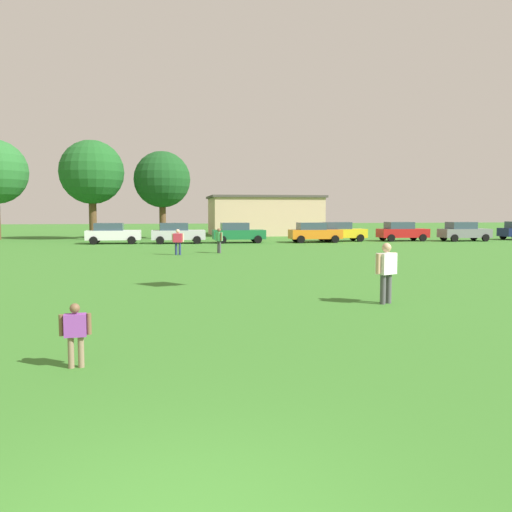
# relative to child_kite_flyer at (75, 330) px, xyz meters

# --- Properties ---
(ground_plane) EXTENTS (160.00, 160.00, 0.00)m
(ground_plane) POSITION_rel_child_kite_flyer_xyz_m (1.53, 25.01, -0.65)
(ground_plane) COLOR #387528
(child_kite_flyer) EXTENTS (0.52, 0.23, 1.09)m
(child_kite_flyer) POSITION_rel_child_kite_flyer_xyz_m (0.00, 0.00, 0.00)
(child_kite_flyer) COLOR #8C7259
(child_kite_flyer) RESTS_ON ground
(adult_bystander) EXTENTS (0.74, 0.54, 1.73)m
(adult_bystander) POSITION_rel_child_kite_flyer_xyz_m (7.64, 5.02, 0.38)
(adult_bystander) COLOR #4C4C51
(adult_bystander) RESTS_ON ground
(bystander_near_trees) EXTENTS (0.44, 0.71, 1.56)m
(bystander_near_trees) POSITION_rel_child_kite_flyer_xyz_m (4.80, 24.18, 0.28)
(bystander_near_trees) COLOR #4C4C51
(bystander_near_trees) RESTS_ON ground
(bystander_midfield) EXTENTS (0.72, 0.40, 1.55)m
(bystander_midfield) POSITION_rel_child_kite_flyer_xyz_m (2.21, 23.16, 0.27)
(bystander_midfield) COLOR navy
(bystander_midfield) RESTS_ON ground
(parked_car_white_0) EXTENTS (4.30, 2.02, 1.68)m
(parked_car_white_0) POSITION_rel_child_kite_flyer_xyz_m (-2.75, 35.23, 0.21)
(parked_car_white_0) COLOR white
(parked_car_white_0) RESTS_ON ground
(parked_car_silver_1) EXTENTS (4.30, 2.02, 1.68)m
(parked_car_silver_1) POSITION_rel_child_kite_flyer_xyz_m (2.42, 34.78, 0.21)
(parked_car_silver_1) COLOR silver
(parked_car_silver_1) RESTS_ON ground
(parked_car_green_2) EXTENTS (4.30, 2.02, 1.68)m
(parked_car_green_2) POSITION_rel_child_kite_flyer_xyz_m (7.40, 34.76, 0.21)
(parked_car_green_2) COLOR #196B38
(parked_car_green_2) RESTS_ON ground
(parked_car_orange_3) EXTENTS (4.30, 2.02, 1.68)m
(parked_car_orange_3) POSITION_rel_child_kite_flyer_xyz_m (13.81, 34.23, 0.21)
(parked_car_orange_3) COLOR orange
(parked_car_orange_3) RESTS_ON ground
(parked_car_yellow_4) EXTENTS (4.30, 2.02, 1.68)m
(parked_car_yellow_4) POSITION_rel_child_kite_flyer_xyz_m (16.48, 35.53, 0.21)
(parked_car_yellow_4) COLOR yellow
(parked_car_yellow_4) RESTS_ON ground
(parked_car_red_5) EXTENTS (4.30, 2.02, 1.68)m
(parked_car_red_5) POSITION_rel_child_kite_flyer_xyz_m (22.04, 35.10, 0.21)
(parked_car_red_5) COLOR red
(parked_car_red_5) RESTS_ON ground
(parked_car_gray_6) EXTENTS (4.30, 2.02, 1.68)m
(parked_car_gray_6) POSITION_rel_child_kite_flyer_xyz_m (27.36, 34.09, 0.21)
(parked_car_gray_6) COLOR slate
(parked_car_gray_6) RESTS_ON ground
(tree_center) EXTENTS (5.88, 5.88, 9.16)m
(tree_center) POSITION_rel_child_kite_flyer_xyz_m (-5.16, 42.34, 5.53)
(tree_center) COLOR brown
(tree_center) RESTS_ON ground
(tree_far_right) EXTENTS (5.32, 5.32, 8.29)m
(tree_far_right) POSITION_rel_child_kite_flyer_xyz_m (1.22, 42.57, 4.95)
(tree_far_right) COLOR brown
(tree_far_right) RESTS_ON ground
(house_left) EXTENTS (12.17, 9.19, 4.30)m
(house_left) POSITION_rel_child_kite_flyer_xyz_m (12.30, 49.63, 1.51)
(house_left) COLOR beige
(house_left) RESTS_ON ground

